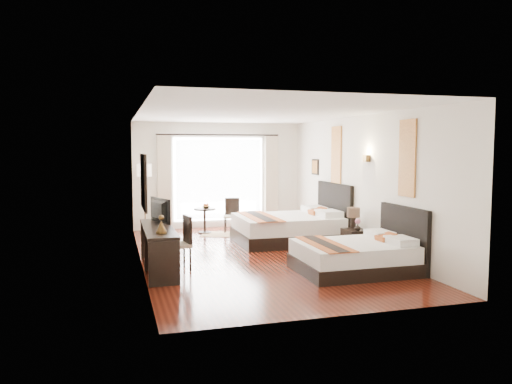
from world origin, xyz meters
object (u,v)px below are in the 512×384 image
object	(u,v)px
fruit_bowl	(206,207)
window_chair	(232,222)
table_lamp	(353,214)
floor_lamp	(144,175)
television	(156,210)
nightstand	(355,241)
console_desk	(158,248)
desk_chair	(178,254)
vase	(358,227)
side_table	(205,221)
bed_near	(358,255)
bed_far	(291,227)

from	to	relation	value
fruit_bowl	window_chair	xyz separation A→B (m)	(0.66, -0.02, -0.39)
table_lamp	floor_lamp	xyz separation A→B (m)	(-3.96, 3.44, 0.69)
television	nightstand	bearing A→B (deg)	-112.52
console_desk	desk_chair	world-z (taller)	desk_chair
table_lamp	vase	world-z (taller)	table_lamp
floor_lamp	television	bearing A→B (deg)	-89.90
television	window_chair	world-z (taller)	television
television	desk_chair	bearing A→B (deg)	-174.00
desk_chair	side_table	world-z (taller)	desk_chair
bed_near	vase	bearing A→B (deg)	63.17
side_table	bed_far	bearing A→B (deg)	-45.75
floor_lamp	console_desk	bearing A→B (deg)	-90.21
floor_lamp	fruit_bowl	xyz separation A→B (m)	(1.48, -0.33, -0.82)
vase	table_lamp	bearing A→B (deg)	80.49
bed_near	console_desk	xyz separation A→B (m)	(-3.31, 1.07, 0.09)
side_table	window_chair	bearing A→B (deg)	-1.06
bed_near	table_lamp	bearing A→B (deg)	66.16
bed_near	side_table	size ratio (longest dim) A/B	3.13
nightstand	window_chair	bearing A→B (deg)	119.39
window_chair	table_lamp	bearing A→B (deg)	46.60
bed_far	desk_chair	distance (m)	3.40
desk_chair	table_lamp	bearing A→B (deg)	179.66
bed_near	desk_chair	world-z (taller)	bed_near
floor_lamp	bed_far	bearing A→B (deg)	-33.44
bed_near	fruit_bowl	world-z (taller)	bed_near
table_lamp	side_table	world-z (taller)	table_lamp
table_lamp	floor_lamp	size ratio (longest dim) A/B	0.24
floor_lamp	side_table	bearing A→B (deg)	-13.11
fruit_bowl	window_chair	distance (m)	0.77
side_table	fruit_bowl	xyz separation A→B (m)	(0.04, 0.00, 0.34)
vase	window_chair	distance (m)	3.82
floor_lamp	side_table	size ratio (longest dim) A/B	2.77
bed_near	console_desk	world-z (taller)	bed_near
bed_far	nightstand	world-z (taller)	bed_far
table_lamp	television	size ratio (longest dim) A/B	0.53
bed_near	console_desk	size ratio (longest dim) A/B	0.90
table_lamp	console_desk	world-z (taller)	table_lamp
television	fruit_bowl	world-z (taller)	television
television	desk_chair	distance (m)	1.00
bed_far	desk_chair	world-z (taller)	bed_far
table_lamp	side_table	distance (m)	4.02
bed_far	fruit_bowl	xyz separation A→B (m)	(-1.64, 1.73, 0.31)
window_chair	fruit_bowl	bearing A→B (deg)	-75.51
television	side_table	world-z (taller)	television
bed_near	side_table	world-z (taller)	bed_near
side_table	bed_near	bearing A→B (deg)	-68.08
television	console_desk	bearing A→B (deg)	158.73
bed_far	television	xyz separation A→B (m)	(-3.11, -1.27, 0.64)
vase	window_chair	size ratio (longest dim) A/B	0.15
fruit_bowl	table_lamp	bearing A→B (deg)	-51.34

